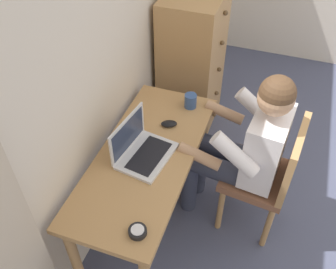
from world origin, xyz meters
The scene contains 9 objects.
wall_back centered at (0.00, 2.20, 1.25)m, with size 4.80×0.05×2.50m, color beige.
desk centered at (-0.43, 1.86, 0.61)m, with size 1.25×0.53×0.72m.
dresser centered at (0.74, 1.93, 0.60)m, with size 0.61×0.46×1.20m.
chair centered at (-0.15, 1.16, 0.50)m, with size 0.46×0.44×0.89m.
person_seated centered at (-0.13, 1.34, 0.69)m, with size 0.57×0.61×1.21m.
laptop centered at (-0.44, 1.89, 0.77)m, with size 0.37×0.30×0.24m.
computer_mouse centered at (-0.15, 1.82, 0.74)m, with size 0.06×0.10×0.03m, color black.
desk_clock centered at (-0.93, 1.71, 0.73)m, with size 0.09×0.09×0.03m.
coffee_mug centered at (0.08, 1.75, 0.77)m, with size 0.12×0.08×0.09m.
Camera 1 is at (-1.79, 1.25, 2.29)m, focal length 39.93 mm.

